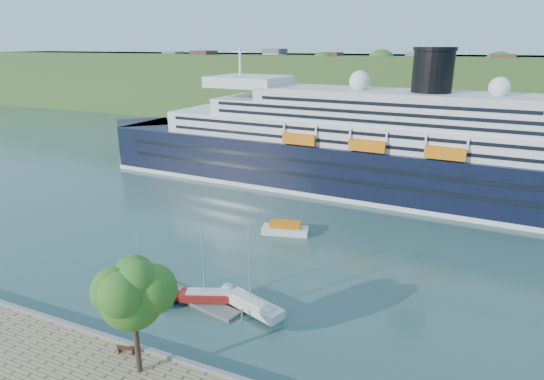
{
  "coord_description": "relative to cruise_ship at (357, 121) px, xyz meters",
  "views": [
    {
      "loc": [
        28.92,
        -27.82,
        27.97
      ],
      "look_at": [
        3.35,
        30.0,
        7.59
      ],
      "focal_mm": 30.0,
      "sensor_mm": 36.0,
      "label": 1
    }
  ],
  "objects": [
    {
      "name": "promenade_tree",
      "position": [
        -3.44,
        -61.19,
        -6.98
      ],
      "size": [
        7.02,
        7.02,
        11.62
      ],
      "primitive_type": null,
      "color": "#265917",
      "rests_on": "promenade"
    },
    {
      "name": "cruise_ship",
      "position": [
        0.0,
        0.0,
        0.0
      ],
      "size": [
        123.54,
        23.67,
        27.58
      ],
      "primitive_type": null,
      "rotation": [
        0.0,
        0.0,
        -0.05
      ],
      "color": "black",
      "rests_on": "ground"
    },
    {
      "name": "far_hillside",
      "position": [
        -8.69,
        86.44,
        -1.79
      ],
      "size": [
        400.0,
        50.0,
        24.0
      ],
      "primitive_type": "cube",
      "color": "#335020",
      "rests_on": "ground"
    },
    {
      "name": "tender_launch",
      "position": [
        -4.07,
        -26.4,
        -12.81
      ],
      "size": [
        7.51,
        4.04,
        1.97
      ],
      "primitive_type": null,
      "rotation": [
        0.0,
        0.0,
        0.24
      ],
      "color": "orange",
      "rests_on": "ground"
    },
    {
      "name": "sailboat_white_far",
      "position": [
        1.14,
        -48.02,
        -8.66
      ],
      "size": [
        8.24,
        4.65,
        10.27
      ],
      "primitive_type": null,
      "rotation": [
        0.0,
        0.0,
        -0.33
      ],
      "color": "silver",
      "rests_on": "ground"
    },
    {
      "name": "park_bench",
      "position": [
        -6.07,
        -59.76,
        -12.26
      ],
      "size": [
        1.76,
        1.03,
        1.06
      ],
      "primitive_type": null,
      "rotation": [
        0.0,
        0.0,
        0.23
      ],
      "color": "#472614",
      "rests_on": "promenade"
    },
    {
      "name": "ground",
      "position": [
        -8.69,
        -58.56,
        -13.79
      ],
      "size": [
        400.0,
        400.0,
        0.0
      ],
      "primitive_type": "plane",
      "color": "#2D5048",
      "rests_on": "ground"
    },
    {
      "name": "quay_coping",
      "position": [
        -8.69,
        -58.76,
        -12.64
      ],
      "size": [
        220.0,
        0.5,
        0.3
      ],
      "primitive_type": "cube",
      "color": "slate",
      "rests_on": "promenade"
    },
    {
      "name": "floating_pontoon",
      "position": [
        -8.74,
        -47.86,
        -13.6
      ],
      "size": [
        17.36,
        5.71,
        0.38
      ],
      "primitive_type": null,
      "rotation": [
        0.0,
        0.0,
        -0.21
      ],
      "color": "slate",
      "rests_on": "ground"
    },
    {
      "name": "sailboat_white_near",
      "position": [
        -10.68,
        -51.26,
        -9.73
      ],
      "size": [
        6.49,
        2.71,
        8.13
      ],
      "primitive_type": null,
      "rotation": [
        0.0,
        0.0,
        0.16
      ],
      "color": "silver",
      "rests_on": "ground"
    },
    {
      "name": "sailboat_red",
      "position": [
        -4.45,
        -48.12,
        -9.16
      ],
      "size": [
        7.4,
        4.51,
        9.26
      ],
      "primitive_type": null,
      "rotation": [
        0.0,
        0.0,
        0.38
      ],
      "color": "maroon",
      "rests_on": "ground"
    }
  ]
}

